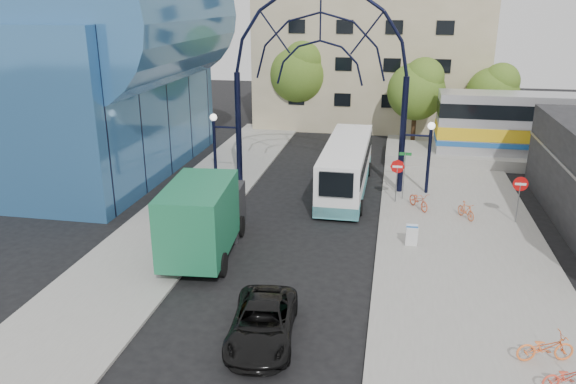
% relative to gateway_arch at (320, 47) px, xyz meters
% --- Properties ---
extents(ground, '(120.00, 120.00, 0.00)m').
position_rel_gateway_arch_xyz_m(ground, '(0.00, -14.00, -8.56)').
color(ground, black).
rests_on(ground, ground).
extents(sidewalk_east, '(8.00, 56.00, 0.12)m').
position_rel_gateway_arch_xyz_m(sidewalk_east, '(8.00, -10.00, -8.50)').
color(sidewalk_east, gray).
rests_on(sidewalk_east, ground).
extents(plaza_west, '(5.00, 50.00, 0.12)m').
position_rel_gateway_arch_xyz_m(plaza_west, '(-6.50, -8.00, -8.50)').
color(plaza_west, gray).
rests_on(plaza_west, ground).
extents(gateway_arch, '(13.64, 0.44, 12.10)m').
position_rel_gateway_arch_xyz_m(gateway_arch, '(0.00, 0.00, 0.00)').
color(gateway_arch, black).
rests_on(gateway_arch, ground).
extents(stop_sign, '(0.80, 0.07, 2.50)m').
position_rel_gateway_arch_xyz_m(stop_sign, '(4.80, -2.00, -6.56)').
color(stop_sign, slate).
rests_on(stop_sign, sidewalk_east).
extents(do_not_enter_sign, '(0.76, 0.07, 2.48)m').
position_rel_gateway_arch_xyz_m(do_not_enter_sign, '(11.00, -4.00, -6.58)').
color(do_not_enter_sign, slate).
rests_on(do_not_enter_sign, sidewalk_east).
extents(street_name_sign, '(0.70, 0.70, 2.80)m').
position_rel_gateway_arch_xyz_m(street_name_sign, '(5.20, -1.40, -6.43)').
color(street_name_sign, slate).
rests_on(street_name_sign, sidewalk_east).
extents(sandwich_board, '(0.55, 0.61, 0.99)m').
position_rel_gateway_arch_xyz_m(sandwich_board, '(5.60, -8.02, -7.81)').
color(sandwich_board, white).
rests_on(sandwich_board, sidewalk_east).
extents(transit_hall, '(16.50, 18.00, 14.50)m').
position_rel_gateway_arch_xyz_m(transit_hall, '(-15.30, 1.00, -1.86)').
color(transit_hall, '#32659A').
rests_on(transit_hall, ground).
extents(apartment_block, '(20.00, 12.10, 14.00)m').
position_rel_gateway_arch_xyz_m(apartment_block, '(2.00, 20.97, -1.55)').
color(apartment_block, tan).
rests_on(apartment_block, ground).
extents(tree_north_a, '(4.48, 4.48, 7.00)m').
position_rel_gateway_arch_xyz_m(tree_north_a, '(6.12, 11.93, -3.95)').
color(tree_north_a, '#382314').
rests_on(tree_north_a, ground).
extents(tree_north_b, '(5.12, 5.12, 8.00)m').
position_rel_gateway_arch_xyz_m(tree_north_b, '(-3.88, 15.93, -3.29)').
color(tree_north_b, '#382314').
rests_on(tree_north_b, ground).
extents(tree_north_c, '(4.16, 4.16, 6.50)m').
position_rel_gateway_arch_xyz_m(tree_north_c, '(12.12, 13.93, -4.28)').
color(tree_north_c, '#382314').
rests_on(tree_north_c, ground).
extents(city_bus, '(2.66, 10.99, 3.01)m').
position_rel_gateway_arch_xyz_m(city_bus, '(1.77, -0.22, -6.98)').
color(city_bus, white).
rests_on(city_bus, ground).
extents(green_truck, '(3.25, 7.33, 3.60)m').
position_rel_gateway_arch_xyz_m(green_truck, '(-3.77, -10.33, -6.76)').
color(green_truck, black).
rests_on(green_truck, ground).
extents(black_suv, '(2.64, 4.89, 1.30)m').
position_rel_gateway_arch_xyz_m(black_suv, '(0.44, -16.72, -7.90)').
color(black_suv, black).
rests_on(black_suv, ground).
extents(bike_near_a, '(1.46, 1.90, 0.96)m').
position_rel_gateway_arch_xyz_m(bike_near_a, '(6.07, -2.89, -7.96)').
color(bike_near_a, '#CF4C29').
rests_on(bike_near_a, sidewalk_east).
extents(bike_near_b, '(1.06, 1.50, 0.89)m').
position_rel_gateway_arch_xyz_m(bike_near_b, '(8.49, -3.93, -7.99)').
color(bike_near_b, '#DA5B2B').
rests_on(bike_near_b, sidewalk_east).
extents(bike_far_a, '(1.97, 1.07, 0.98)m').
position_rel_gateway_arch_xyz_m(bike_far_a, '(9.66, -16.33, -7.94)').
color(bike_far_a, orange).
rests_on(bike_far_a, sidewalk_east).
extents(bike_far_c, '(1.74, 1.05, 0.86)m').
position_rel_gateway_arch_xyz_m(bike_far_c, '(10.02, -17.67, -8.00)').
color(bike_far_c, '#E0452C').
rests_on(bike_far_c, sidewalk_east).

